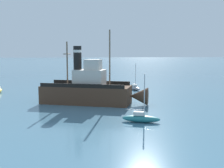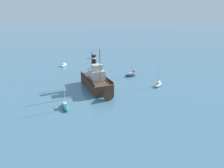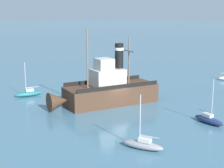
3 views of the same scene
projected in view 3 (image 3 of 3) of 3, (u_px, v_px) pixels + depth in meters
ground_plane at (119, 107)px, 43.22m from camera, size 600.00×600.00×0.00m
old_tugboat at (107, 90)px, 44.31m from camera, size 8.08×14.71×9.90m
sailboat_grey at (143, 144)px, 30.13m from camera, size 3.96×2.05×4.90m
sailboat_navy at (209, 120)px, 36.96m from camera, size 3.95×1.96×4.90m
sailboat_teal at (28, 93)px, 48.53m from camera, size 2.27×3.95×4.90m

